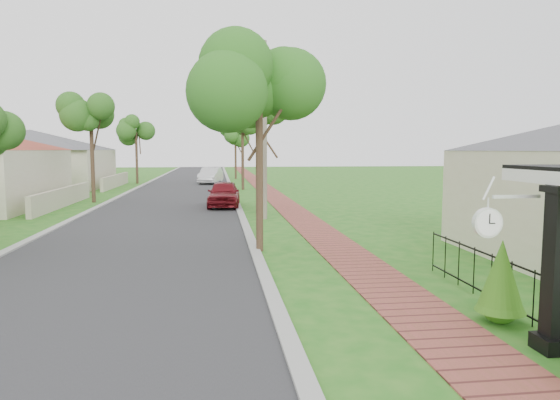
{
  "coord_description": "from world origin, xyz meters",
  "views": [
    {
      "loc": [
        -0.45,
        -7.69,
        3.04
      ],
      "look_at": [
        1.46,
        7.32,
        1.5
      ],
      "focal_mm": 32.0,
      "sensor_mm": 36.0,
      "label": 1
    }
  ],
  "objects": [
    {
      "name": "porch_post",
      "position": [
        4.55,
        -1.0,
        1.12
      ],
      "size": [
        0.48,
        0.48,
        2.52
      ],
      "color": "black",
      "rests_on": "ground"
    },
    {
      "name": "picket_fence",
      "position": [
        4.9,
        -0.0,
        0.53
      ],
      "size": [
        0.03,
        8.02,
        1.0
      ],
      "color": "black",
      "rests_on": "ground"
    },
    {
      "name": "kerb_right",
      "position": [
        0.65,
        20.0,
        0.0
      ],
      "size": [
        0.3,
        120.0,
        0.1
      ],
      "primitive_type": "cube",
      "color": "#9E9E99",
      "rests_on": "ground"
    },
    {
      "name": "parked_car_white",
      "position": [
        -1.0,
        37.02,
        0.72
      ],
      "size": [
        2.31,
        4.55,
        1.43
      ],
      "primitive_type": "imported",
      "rotation": [
        0.0,
        0.0,
        -0.19
      ],
      "color": "silver",
      "rests_on": "ground"
    },
    {
      "name": "utility_pole",
      "position": [
        1.6,
        13.88,
        3.87
      ],
      "size": [
        1.2,
        0.24,
        7.63
      ],
      "color": "slate",
      "rests_on": "ground"
    },
    {
      "name": "parked_car_red",
      "position": [
        -0.09,
        18.78,
        0.69
      ],
      "size": [
        1.88,
        4.12,
        1.37
      ],
      "primitive_type": "imported",
      "rotation": [
        0.0,
        0.0,
        -0.06
      ],
      "color": "maroon",
      "rests_on": "ground"
    },
    {
      "name": "sidewalk",
      "position": [
        3.25,
        20.0,
        0.0
      ],
      "size": [
        1.5,
        120.0,
        0.03
      ],
      "primitive_type": "cube",
      "color": "#95413B",
      "rests_on": "ground"
    },
    {
      "name": "near_tree",
      "position": [
        0.8,
        7.0,
        4.76
      ],
      "size": [
        2.32,
        2.32,
        5.96
      ],
      "color": "#382619",
      "rests_on": "ground"
    },
    {
      "name": "road",
      "position": [
        -3.0,
        20.0,
        0.0
      ],
      "size": [
        7.0,
        120.0,
        0.02
      ],
      "primitive_type": "cube",
      "color": "#28282B",
      "rests_on": "ground"
    },
    {
      "name": "station_clock",
      "position": [
        3.68,
        -0.6,
        1.95
      ],
      "size": [
        1.08,
        0.13,
        0.65
      ],
      "color": "white",
      "rests_on": "ground"
    },
    {
      "name": "far_house_grey",
      "position": [
        -14.97,
        34.0,
        2.34
      ],
      "size": [
        15.56,
        15.56,
        4.6
      ],
      "color": "beige",
      "rests_on": "ground"
    },
    {
      "name": "street_trees",
      "position": [
        -2.87,
        26.84,
        4.54
      ],
      "size": [
        10.7,
        37.65,
        5.89
      ],
      "color": "#382619",
      "rests_on": "ground"
    },
    {
      "name": "kerb_left",
      "position": [
        -6.65,
        20.0,
        0.0
      ],
      "size": [
        0.3,
        120.0,
        0.1
      ],
      "primitive_type": "cube",
      "color": "#9E9E99",
      "rests_on": "ground"
    },
    {
      "name": "ground",
      "position": [
        0.0,
        0.0,
        0.0
      ],
      "size": [
        160.0,
        160.0,
        0.0
      ],
      "primitive_type": "plane",
      "color": "#1F6618",
      "rests_on": "ground"
    }
  ]
}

